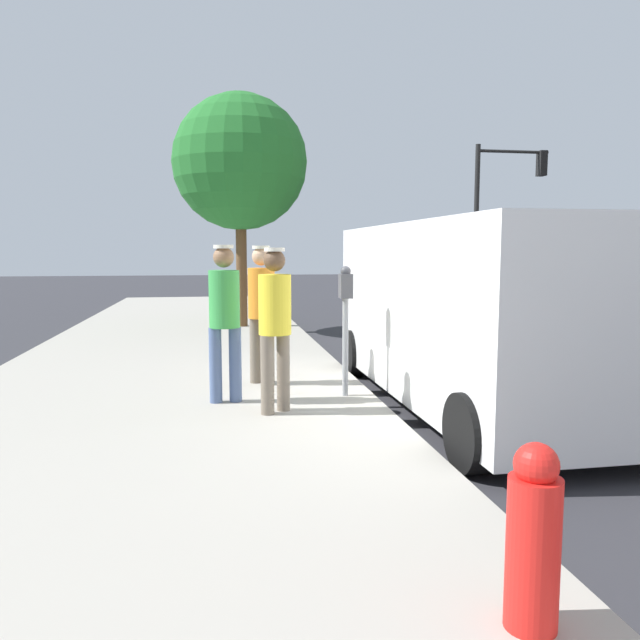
{
  "coord_description": "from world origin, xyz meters",
  "views": [
    {
      "loc": [
        2.83,
        7.2,
        1.85
      ],
      "look_at": [
        1.65,
        0.18,
        1.05
      ],
      "focal_mm": 34.9,
      "sensor_mm": 36.0,
      "label": 1
    }
  ],
  "objects_px": {
    "pedestrian_in_orange": "(262,305)",
    "fire_hydrant": "(533,539)",
    "pedestrian_in_yellow": "(275,319)",
    "parking_meter_near": "(346,308)",
    "parked_van": "(474,310)",
    "street_tree": "(240,163)",
    "pedestrian_in_green": "(225,312)",
    "traffic_light_corner": "(501,198)"
  },
  "relations": [
    {
      "from": "pedestrian_in_orange",
      "to": "fire_hydrant",
      "type": "height_order",
      "value": "pedestrian_in_orange"
    },
    {
      "from": "parked_van",
      "to": "pedestrian_in_orange",
      "type": "bearing_deg",
      "value": -22.83
    },
    {
      "from": "fire_hydrant",
      "to": "traffic_light_corner",
      "type": "bearing_deg",
      "value": -115.0
    },
    {
      "from": "parking_meter_near",
      "to": "pedestrian_in_green",
      "type": "distance_m",
      "value": 1.39
    },
    {
      "from": "parking_meter_near",
      "to": "street_tree",
      "type": "bearing_deg",
      "value": -82.63
    },
    {
      "from": "pedestrian_in_orange",
      "to": "pedestrian_in_yellow",
      "type": "distance_m",
      "value": 1.44
    },
    {
      "from": "pedestrian_in_green",
      "to": "traffic_light_corner",
      "type": "bearing_deg",
      "value": -126.65
    },
    {
      "from": "parked_van",
      "to": "street_tree",
      "type": "height_order",
      "value": "street_tree"
    },
    {
      "from": "fire_hydrant",
      "to": "street_tree",
      "type": "bearing_deg",
      "value": -86.02
    },
    {
      "from": "pedestrian_in_orange",
      "to": "fire_hydrant",
      "type": "distance_m",
      "value": 5.48
    },
    {
      "from": "pedestrian_in_orange",
      "to": "pedestrian_in_yellow",
      "type": "height_order",
      "value": "pedestrian_in_orange"
    },
    {
      "from": "pedestrian_in_yellow",
      "to": "street_tree",
      "type": "xyz_separation_m",
      "value": [
        0.02,
        -7.61,
        2.61
      ]
    },
    {
      "from": "pedestrian_in_yellow",
      "to": "parking_meter_near",
      "type": "bearing_deg",
      "value": -144.72
    },
    {
      "from": "pedestrian_in_orange",
      "to": "pedestrian_in_yellow",
      "type": "relative_size",
      "value": 1.02
    },
    {
      "from": "parked_van",
      "to": "street_tree",
      "type": "distance_m",
      "value": 8.0
    },
    {
      "from": "parking_meter_near",
      "to": "fire_hydrant",
      "type": "bearing_deg",
      "value": 88.75
    },
    {
      "from": "pedestrian_in_yellow",
      "to": "fire_hydrant",
      "type": "height_order",
      "value": "pedestrian_in_yellow"
    },
    {
      "from": "pedestrian_in_green",
      "to": "parked_van",
      "type": "relative_size",
      "value": 0.34
    },
    {
      "from": "parking_meter_near",
      "to": "traffic_light_corner",
      "type": "distance_m",
      "value": 14.52
    },
    {
      "from": "pedestrian_in_orange",
      "to": "parked_van",
      "type": "xyz_separation_m",
      "value": [
        -2.41,
        1.02,
        -0.01
      ]
    },
    {
      "from": "pedestrian_in_green",
      "to": "parked_van",
      "type": "height_order",
      "value": "parked_van"
    },
    {
      "from": "parking_meter_near",
      "to": "pedestrian_in_green",
      "type": "relative_size",
      "value": 0.86
    },
    {
      "from": "parked_van",
      "to": "fire_hydrant",
      "type": "xyz_separation_m",
      "value": [
        1.6,
        4.37,
        -0.59
      ]
    },
    {
      "from": "parking_meter_near",
      "to": "pedestrian_in_yellow",
      "type": "distance_m",
      "value": 1.08
    },
    {
      "from": "parked_van",
      "to": "fire_hydrant",
      "type": "bearing_deg",
      "value": 69.91
    },
    {
      "from": "parking_meter_near",
      "to": "pedestrian_in_yellow",
      "type": "xyz_separation_m",
      "value": [
        0.88,
        0.62,
        -0.04
      ]
    },
    {
      "from": "pedestrian_in_orange",
      "to": "street_tree",
      "type": "distance_m",
      "value": 6.68
    },
    {
      "from": "pedestrian_in_yellow",
      "to": "parked_van",
      "type": "relative_size",
      "value": 0.33
    },
    {
      "from": "pedestrian_in_orange",
      "to": "pedestrian_in_green",
      "type": "bearing_deg",
      "value": 62.13
    },
    {
      "from": "parking_meter_near",
      "to": "pedestrian_in_yellow",
      "type": "relative_size",
      "value": 0.88
    },
    {
      "from": "parking_meter_near",
      "to": "parked_van",
      "type": "relative_size",
      "value": 0.29
    },
    {
      "from": "pedestrian_in_green",
      "to": "pedestrian_in_yellow",
      "type": "relative_size",
      "value": 1.02
    },
    {
      "from": "parking_meter_near",
      "to": "pedestrian_in_green",
      "type": "bearing_deg",
      "value": 3.21
    },
    {
      "from": "pedestrian_in_orange",
      "to": "pedestrian_in_yellow",
      "type": "bearing_deg",
      "value": 91.32
    },
    {
      "from": "street_tree",
      "to": "fire_hydrant",
      "type": "xyz_separation_m",
      "value": [
        -0.8,
        11.55,
        -3.19
      ]
    },
    {
      "from": "pedestrian_in_orange",
      "to": "parked_van",
      "type": "bearing_deg",
      "value": 157.17
    },
    {
      "from": "parking_meter_near",
      "to": "parked_van",
      "type": "height_order",
      "value": "parked_van"
    },
    {
      "from": "traffic_light_corner",
      "to": "street_tree",
      "type": "height_order",
      "value": "street_tree"
    },
    {
      "from": "pedestrian_in_yellow",
      "to": "fire_hydrant",
      "type": "bearing_deg",
      "value": 101.18
    },
    {
      "from": "pedestrian_in_yellow",
      "to": "parked_van",
      "type": "xyz_separation_m",
      "value": [
        -2.38,
        -0.43,
        0.01
      ]
    },
    {
      "from": "pedestrian_in_yellow",
      "to": "parked_van",
      "type": "bearing_deg",
      "value": -169.78
    },
    {
      "from": "parking_meter_near",
      "to": "pedestrian_in_orange",
      "type": "bearing_deg",
      "value": -42.02
    }
  ]
}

